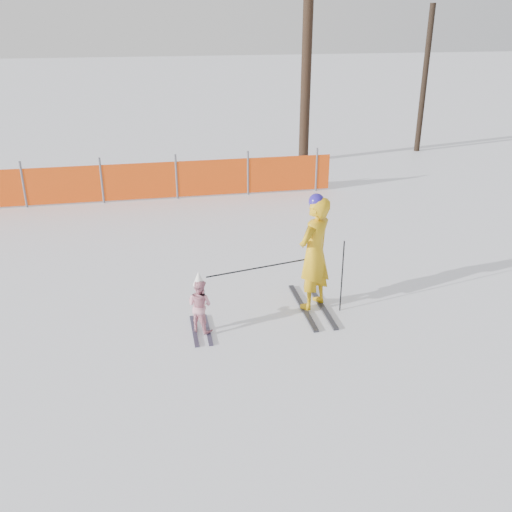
{
  "coord_description": "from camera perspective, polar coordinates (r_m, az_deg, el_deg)",
  "views": [
    {
      "loc": [
        -1.7,
        -8.22,
        4.86
      ],
      "look_at": [
        0.0,
        0.5,
        1.0
      ],
      "focal_mm": 40.0,
      "sensor_mm": 36.0,
      "label": 1
    }
  ],
  "objects": [
    {
      "name": "child",
      "position": [
        9.24,
        -5.64,
        -4.85
      ],
      "size": [
        0.55,
        0.97,
        1.08
      ],
      "color": "black",
      "rests_on": "ground"
    },
    {
      "name": "ground",
      "position": [
        9.7,
        0.57,
        -6.59
      ],
      "size": [
        120.0,
        120.0,
        0.0
      ],
      "primitive_type": "plane",
      "color": "white",
      "rests_on": "ground"
    },
    {
      "name": "tree_trunks",
      "position": [
        20.08,
        7.7,
        19.24
      ],
      "size": [
        4.84,
        0.94,
        7.37
      ],
      "color": "black",
      "rests_on": "ground"
    },
    {
      "name": "adult",
      "position": [
        9.74,
        5.85,
        0.31
      ],
      "size": [
        0.87,
        1.69,
        2.1
      ],
      "color": "black",
      "rests_on": "ground"
    },
    {
      "name": "ski_poles",
      "position": [
        9.54,
        3.87,
        -1.56
      ],
      "size": [
        2.36,
        0.41,
        1.31
      ],
      "color": "black",
      "rests_on": "ground"
    },
    {
      "name": "safety_fence",
      "position": [
        16.1,
        -18.1,
        6.8
      ],
      "size": [
        14.41,
        0.06,
        1.25
      ],
      "color": "#595960",
      "rests_on": "ground"
    }
  ]
}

